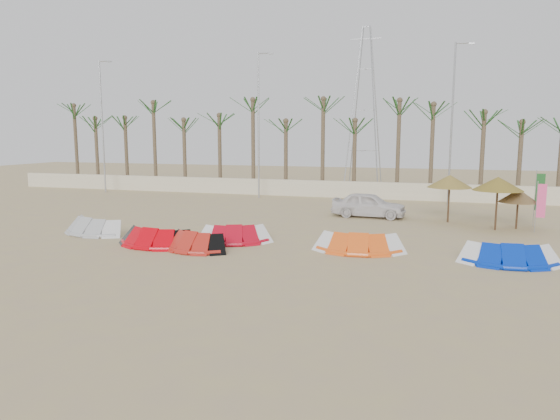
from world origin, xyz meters
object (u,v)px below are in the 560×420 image
(kite_grey, at_px, (96,224))
(kite_red_left, at_px, (158,235))
(parasol_left, at_px, (450,181))
(parasol_mid, at_px, (498,184))
(parasol_right, at_px, (518,196))
(kite_red_right, at_px, (237,233))
(car, at_px, (369,205))
(kite_orange, at_px, (360,241))
(kite_blue, at_px, (509,252))
(kite_red_mid, at_px, (196,240))

(kite_grey, bearing_deg, kite_red_left, -19.39)
(kite_grey, bearing_deg, parasol_left, 26.24)
(parasol_mid, xyz_separation_m, parasol_right, (1.08, 0.66, -0.65))
(kite_grey, distance_m, kite_red_right, 7.52)
(kite_red_right, xyz_separation_m, parasol_mid, (11.66, 6.52, 1.97))
(parasol_mid, xyz_separation_m, car, (-6.75, 2.24, -1.65))
(kite_red_right, height_order, kite_orange, same)
(kite_red_left, height_order, parasol_right, parasol_right)
(kite_blue, relative_size, parasol_left, 1.35)
(kite_red_mid, bearing_deg, kite_red_left, 170.38)
(kite_grey, height_order, kite_red_mid, same)
(parasol_left, bearing_deg, kite_red_left, -141.60)
(kite_orange, bearing_deg, parasol_mid, 47.88)
(kite_red_left, bearing_deg, kite_orange, 9.70)
(kite_grey, height_order, parasol_mid, parasol_mid)
(kite_red_left, height_order, kite_red_right, same)
(parasol_right, bearing_deg, kite_grey, -160.32)
(kite_red_mid, distance_m, parasol_mid, 15.42)
(kite_grey, relative_size, kite_red_mid, 1.22)
(kite_red_mid, bearing_deg, kite_orange, 15.34)
(kite_red_right, xyz_separation_m, kite_blue, (11.35, -0.57, 0.00))
(kite_blue, bearing_deg, car, 124.66)
(kite_blue, bearing_deg, kite_red_mid, -173.56)
(kite_blue, bearing_deg, kite_red_right, 177.10)
(parasol_left, bearing_deg, kite_grey, -153.76)
(parasol_right, height_order, car, parasol_right)
(parasol_left, relative_size, parasol_mid, 0.97)
(kite_red_right, relative_size, kite_orange, 0.97)
(kite_orange, distance_m, parasol_right, 10.28)
(parasol_left, height_order, parasol_mid, parasol_mid)
(kite_red_left, bearing_deg, kite_red_mid, -9.62)
(parasol_right, bearing_deg, car, 168.61)
(kite_red_right, bearing_deg, kite_grey, -179.44)
(kite_red_mid, bearing_deg, kite_red_right, 61.77)
(parasol_right, bearing_deg, parasol_mid, -148.76)
(car, bearing_deg, kite_orange, -172.47)
(kite_red_left, relative_size, kite_blue, 1.03)
(kite_blue, xyz_separation_m, parasol_right, (1.39, 7.75, 1.32))
(kite_blue, height_order, parasol_left, parasol_left)
(kite_blue, xyz_separation_m, parasol_left, (-1.97, 8.83, 1.88))
(kite_blue, xyz_separation_m, parasol_mid, (0.30, 7.09, 1.97))
(kite_red_right, bearing_deg, car, 60.75)
(kite_red_right, height_order, kite_blue, same)
(kite_grey, height_order, kite_red_right, same)
(kite_red_mid, height_order, kite_red_right, same)
(kite_red_right, distance_m, parasol_mid, 13.50)
(kite_red_left, bearing_deg, kite_grey, 160.61)
(kite_grey, relative_size, kite_blue, 1.10)
(kite_red_right, bearing_deg, kite_blue, -2.90)
(kite_red_right, bearing_deg, kite_red_mid, -118.23)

